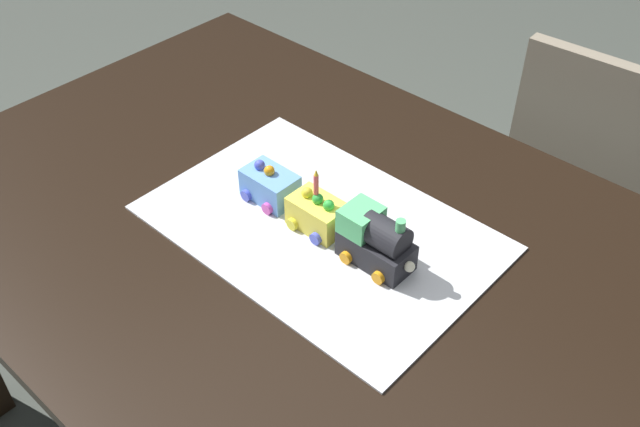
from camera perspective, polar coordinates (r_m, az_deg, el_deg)
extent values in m
cube|color=black|center=(1.30, -2.95, -0.93)|extent=(1.40, 1.00, 0.03)
cube|color=black|center=(2.13, -6.57, 5.20)|extent=(0.07, 0.07, 0.71)
cube|color=gray|center=(1.99, 21.66, 2.33)|extent=(0.42, 0.42, 0.04)
cube|color=gray|center=(1.73, 21.20, 5.20)|extent=(0.40, 0.06, 0.40)
cube|color=gray|center=(2.30, 18.04, 1.58)|extent=(0.04, 0.04, 0.42)
cube|color=gray|center=(1.99, 22.64, -7.20)|extent=(0.04, 0.04, 0.42)
cube|color=gray|center=(2.05, 14.04, -3.04)|extent=(0.04, 0.04, 0.42)
cube|color=silver|center=(1.27, 0.00, -1.09)|extent=(0.60, 0.40, 0.00)
cube|color=#232328|center=(1.19, 4.47, -2.92)|extent=(0.12, 0.06, 0.05)
cylinder|color=#232328|center=(1.15, 5.18, -1.69)|extent=(0.08, 0.05, 0.05)
cube|color=#59CC7A|center=(1.17, 3.28, -0.47)|extent=(0.06, 0.06, 0.04)
cylinder|color=#59CC7A|center=(1.12, 6.40, -1.16)|extent=(0.02, 0.02, 0.03)
sphere|color=#F4EFCC|center=(1.16, 7.13, -4.21)|extent=(0.02, 0.02, 0.02)
cylinder|color=orange|center=(1.21, 6.78, -3.28)|extent=(0.02, 0.01, 0.02)
cylinder|color=red|center=(1.24, 4.24, -1.80)|extent=(0.02, 0.01, 0.02)
cylinder|color=orange|center=(1.16, 4.63, -5.12)|extent=(0.02, 0.01, 0.02)
cylinder|color=orange|center=(1.19, 2.06, -3.53)|extent=(0.02, 0.01, 0.02)
cube|color=#F4E04C|center=(1.25, -0.18, -0.04)|extent=(0.10, 0.06, 0.06)
cylinder|color=red|center=(1.27, 1.84, -0.38)|extent=(0.02, 0.01, 0.02)
cylinder|color=green|center=(1.29, 0.00, 0.70)|extent=(0.02, 0.01, 0.02)
cylinder|color=#4C59D8|center=(1.23, -0.37, -2.02)|extent=(0.02, 0.01, 0.02)
cylinder|color=yellow|center=(1.25, -2.21, -0.87)|extent=(0.02, 0.01, 0.02)
sphere|color=yellow|center=(1.24, -1.03, 1.66)|extent=(0.02, 0.02, 0.02)
sphere|color=green|center=(1.23, -0.18, 1.16)|extent=(0.02, 0.02, 0.02)
sphere|color=green|center=(1.21, 0.69, 0.65)|extent=(0.02, 0.02, 0.02)
cube|color=#669EEA|center=(1.31, -3.98, 2.23)|extent=(0.10, 0.06, 0.06)
cylinder|color=green|center=(1.33, -2.01, 1.88)|extent=(0.02, 0.01, 0.02)
cylinder|color=#4C59D8|center=(1.36, -3.68, 2.86)|extent=(0.02, 0.01, 0.02)
cylinder|color=#D84CB2|center=(1.29, -4.23, 0.39)|extent=(0.02, 0.01, 0.02)
cylinder|color=#4C59D8|center=(1.32, -5.89, 1.43)|extent=(0.02, 0.01, 0.02)
sphere|color=orange|center=(1.29, -4.05, 3.41)|extent=(0.02, 0.02, 0.02)
sphere|color=#4C59D8|center=(1.31, -4.82, 3.85)|extent=(0.02, 0.02, 0.02)
cylinder|color=#F24C59|center=(1.21, -0.31, 2.32)|extent=(0.01, 0.01, 0.04)
cone|color=yellow|center=(1.19, -0.32, 3.29)|extent=(0.01, 0.01, 0.01)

